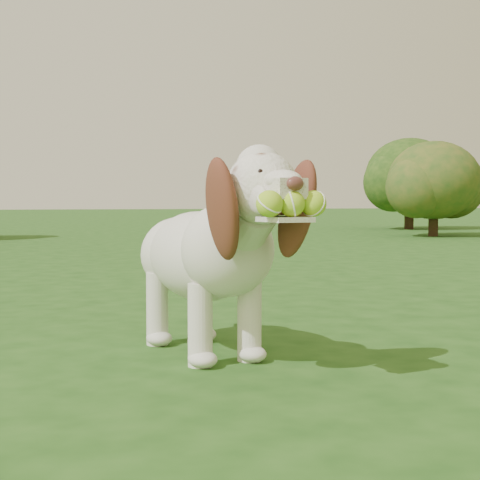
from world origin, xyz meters
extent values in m
plane|color=#1C4614|center=(0.00, 0.00, 0.00)|extent=(80.00, 80.00, 0.00)
ellipsoid|color=silver|center=(0.32, -0.16, 0.40)|extent=(0.50, 0.75, 0.37)
ellipsoid|color=silver|center=(0.38, -0.41, 0.44)|extent=(0.43, 0.43, 0.36)
ellipsoid|color=silver|center=(0.27, 0.07, 0.39)|extent=(0.39, 0.39, 0.32)
cylinder|color=silver|center=(0.41, -0.55, 0.53)|extent=(0.25, 0.32, 0.28)
sphere|color=silver|center=(0.44, -0.68, 0.67)|extent=(0.30, 0.30, 0.25)
sphere|color=silver|center=(0.44, -0.66, 0.74)|extent=(0.20, 0.20, 0.16)
cube|color=silver|center=(0.47, -0.82, 0.66)|extent=(0.14, 0.17, 0.07)
ellipsoid|color=#592D28|center=(0.49, -0.89, 0.68)|extent=(0.07, 0.05, 0.05)
cube|color=silver|center=(0.48, -0.83, 0.56)|extent=(0.17, 0.18, 0.02)
ellipsoid|color=brown|center=(0.30, -0.70, 0.60)|extent=(0.17, 0.26, 0.39)
ellipsoid|color=brown|center=(0.58, -0.64, 0.60)|extent=(0.18, 0.23, 0.39)
cylinder|color=silver|center=(0.23, 0.22, 0.43)|extent=(0.10, 0.19, 0.14)
cylinder|color=silver|center=(0.27, -0.42, 0.16)|extent=(0.11, 0.11, 0.31)
cylinder|color=silver|center=(0.48, -0.37, 0.16)|extent=(0.11, 0.11, 0.31)
cylinder|color=silver|center=(0.17, 0.03, 0.16)|extent=(0.11, 0.11, 0.31)
cylinder|color=silver|center=(0.37, 0.08, 0.16)|extent=(0.11, 0.11, 0.31)
sphere|color=#A7E22C|center=(0.41, -0.89, 0.62)|extent=(0.10, 0.10, 0.09)
sphere|color=#A7E22C|center=(0.49, -0.87, 0.62)|extent=(0.10, 0.10, 0.09)
sphere|color=#A7E22C|center=(0.57, -0.85, 0.62)|extent=(0.10, 0.10, 0.09)
cylinder|color=#382314|center=(6.70, 10.70, 0.30)|extent=(0.19, 0.19, 0.60)
ellipsoid|color=#1A3C12|center=(6.70, 10.70, 1.10)|extent=(1.80, 1.80, 1.53)
cylinder|color=#382314|center=(5.78, 7.99, 0.25)|extent=(0.16, 0.16, 0.51)
ellipsoid|color=#1A3C12|center=(5.78, 7.99, 0.93)|extent=(1.53, 1.53, 1.30)
camera|label=1|loc=(-0.23, -3.11, 0.63)|focal=55.00mm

